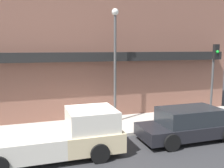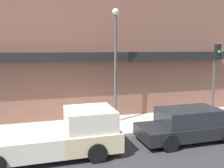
% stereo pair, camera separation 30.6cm
% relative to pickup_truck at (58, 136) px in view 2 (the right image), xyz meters
% --- Properties ---
extents(ground_plane, '(80.00, 80.00, 0.00)m').
position_rel_pickup_truck_xyz_m(ground_plane, '(1.58, 1.22, -0.78)').
color(ground_plane, '#2D2D30').
extents(sidewalk, '(36.00, 3.14, 0.15)m').
position_rel_pickup_truck_xyz_m(sidewalk, '(1.58, 2.79, -0.71)').
color(sidewalk, '#B7B2A8').
rests_on(sidewalk, ground).
extents(building, '(19.80, 3.80, 9.99)m').
position_rel_pickup_truck_xyz_m(building, '(1.57, 5.83, 4.21)').
color(building, brown).
rests_on(building, ground).
extents(pickup_truck, '(5.50, 2.27, 1.77)m').
position_rel_pickup_truck_xyz_m(pickup_truck, '(0.00, 0.00, 0.00)').
color(pickup_truck, beige).
rests_on(pickup_truck, ground).
extents(parked_car, '(4.65, 2.06, 1.46)m').
position_rel_pickup_truck_xyz_m(parked_car, '(5.78, 0.00, -0.06)').
color(parked_car, black).
rests_on(parked_car, ground).
extents(fire_hydrant, '(0.18, 0.18, 0.69)m').
position_rel_pickup_truck_xyz_m(fire_hydrant, '(0.96, 2.02, -0.29)').
color(fire_hydrant, red).
rests_on(fire_hydrant, sidewalk).
extents(street_lamp, '(0.36, 0.36, 6.02)m').
position_rel_pickup_truck_xyz_m(street_lamp, '(3.32, 3.23, 3.09)').
color(street_lamp, '#4C4C4C').
rests_on(street_lamp, sidewalk).
extents(traffic_light, '(0.28, 0.42, 4.19)m').
position_rel_pickup_truck_xyz_m(traffic_light, '(8.57, 1.89, 2.22)').
color(traffic_light, '#4C4C4C').
rests_on(traffic_light, sidewalk).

